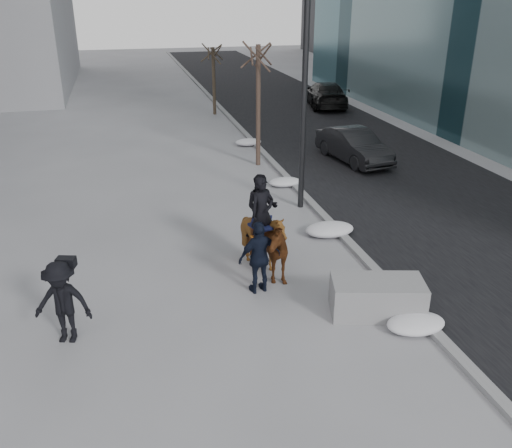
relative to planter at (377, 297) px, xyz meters
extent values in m
plane|color=gray|center=(-2.19, 0.82, -0.39)|extent=(120.00, 120.00, 0.00)
cube|color=black|center=(4.81, 10.82, -0.39)|extent=(8.00, 90.00, 0.01)
cube|color=gray|center=(0.81, 10.82, -0.33)|extent=(0.25, 90.00, 0.12)
cube|color=gray|center=(0.00, 0.00, 0.00)|extent=(2.15, 1.45, 0.79)
imported|color=black|center=(4.12, 10.78, 0.27)|extent=(2.01, 4.20, 1.33)
imported|color=black|center=(7.09, 21.92, 0.34)|extent=(2.87, 5.34, 1.47)
imported|color=#47210E|center=(-1.96, 2.20, 0.42)|extent=(1.45, 2.11, 1.63)
imported|color=black|center=(-1.96, 2.35, 1.25)|extent=(0.72, 0.58, 1.71)
cube|color=black|center=(-1.96, 2.35, 0.89)|extent=(0.63, 0.68, 0.06)
imported|color=#522B10|center=(-1.86, 2.65, 0.40)|extent=(1.70, 1.80, 1.58)
imported|color=black|center=(-1.86, 2.80, 1.20)|extent=(0.97, 0.87, 1.65)
cube|color=#10163E|center=(-1.86, 2.80, 0.85)|extent=(0.65, 0.69, 0.06)
imported|color=black|center=(-2.23, 1.53, 0.48)|extent=(1.09, 0.60, 1.75)
cylinder|color=#C1590B|center=(-2.28, 2.08, 0.76)|extent=(0.04, 0.18, 0.07)
imported|color=black|center=(-6.46, 0.58, 0.48)|extent=(1.27, 0.95, 1.75)
cube|color=black|center=(-6.31, 0.83, 1.23)|extent=(0.41, 0.31, 0.20)
cylinder|color=black|center=(0.41, 6.44, 4.11)|extent=(0.18, 0.18, 9.00)
ellipsoid|color=silver|center=(0.51, 4.10, -0.21)|extent=(1.43, 0.91, 0.36)
ellipsoid|color=silver|center=(0.51, 14.26, -0.24)|extent=(1.20, 0.76, 0.30)
ellipsoid|color=silver|center=(0.51, -0.81, -0.23)|extent=(1.26, 0.80, 0.32)
ellipsoid|color=silver|center=(0.51, 8.52, -0.24)|extent=(1.17, 0.74, 0.30)
camera|label=1|loc=(-5.00, -9.18, 6.10)|focal=38.00mm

